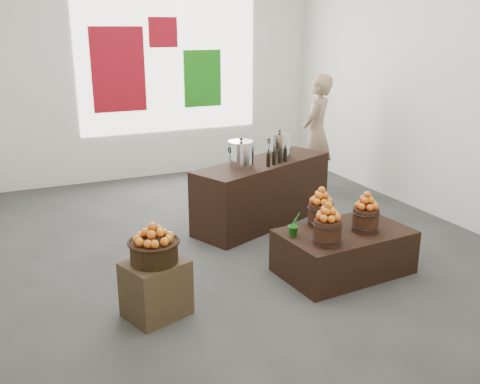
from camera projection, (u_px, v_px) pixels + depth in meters
name	position (u px, v px, depth m)	size (l,w,h in m)	color
ground	(236.00, 242.00, 6.73)	(7.00, 7.00, 0.00)	#3E3E3B
back_wall	(152.00, 63.00, 9.18)	(6.00, 0.04, 4.00)	silver
back_opening	(170.00, 62.00, 9.28)	(3.20, 0.02, 2.40)	white
deco_red_left	(118.00, 70.00, 8.94)	(0.90, 0.04, 1.40)	maroon
deco_green_right	(202.00, 78.00, 9.59)	(0.70, 0.04, 1.00)	#197A13
deco_red_upper	(163.00, 32.00, 9.08)	(0.50, 0.04, 0.50)	maroon
crate	(156.00, 289.00, 4.95)	(0.54, 0.44, 0.54)	#503C25
wicker_basket	(154.00, 252.00, 4.84)	(0.43, 0.43, 0.20)	black
apples_in_basket	(153.00, 232.00, 4.79)	(0.34, 0.34, 0.18)	#AC0509
display_table	(344.00, 251.00, 5.85)	(1.39, 0.86, 0.48)	black
apple_bucket_front_left	(327.00, 232.00, 5.40)	(0.28, 0.28, 0.26)	#391A0F
apples_in_bucket_front_left	(328.00, 211.00, 5.33)	(0.21, 0.21, 0.19)	#AC0509
apple_bucket_front_right	(365.00, 220.00, 5.73)	(0.28, 0.28, 0.26)	#391A0F
apples_in_bucket_front_right	(367.00, 200.00, 5.67)	(0.21, 0.21, 0.19)	#AC0509
apple_bucket_rear	(321.00, 215.00, 5.89)	(0.28, 0.28, 0.26)	#391A0F
apples_in_bucket_rear	(322.00, 196.00, 5.83)	(0.21, 0.21, 0.19)	#AC0509
herb_garnish_right	(366.00, 206.00, 6.13)	(0.26, 0.23, 0.29)	#175F14
herb_garnish_left	(294.00, 224.00, 5.61)	(0.14, 0.11, 0.26)	#175F14
counter	(263.00, 192.00, 7.28)	(2.11, 0.67, 0.86)	black
stock_pot_left	(241.00, 155.00, 6.81)	(0.33, 0.33, 0.33)	silver
stock_pot_center	(279.00, 146.00, 7.34)	(0.33, 0.33, 0.33)	silver
oil_cruets	(275.00, 155.00, 6.98)	(0.31, 0.06, 0.24)	black
shopper	(316.00, 134.00, 8.61)	(0.69, 0.45, 1.89)	#907558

